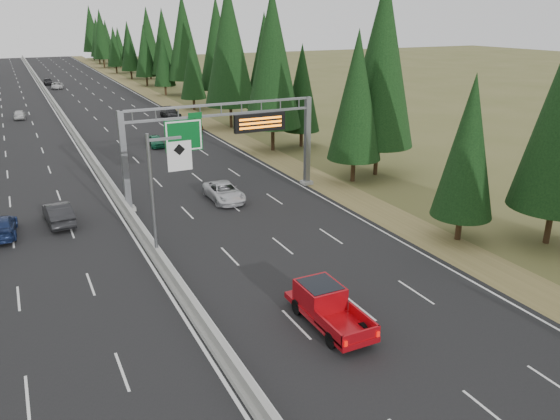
% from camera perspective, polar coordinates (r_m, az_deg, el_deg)
% --- Properties ---
extents(road, '(32.00, 260.00, 0.08)m').
position_cam_1_polar(road, '(87.70, -21.75, 8.90)').
color(road, black).
rests_on(road, ground).
extents(shoulder_right, '(3.60, 260.00, 0.06)m').
position_cam_1_polar(shoulder_right, '(90.85, -10.41, 10.30)').
color(shoulder_right, olive).
rests_on(shoulder_right, ground).
extents(median_barrier, '(0.70, 260.00, 0.85)m').
position_cam_1_polar(median_barrier, '(87.64, -21.78, 9.14)').
color(median_barrier, gray).
rests_on(median_barrier, road).
extents(sign_gantry, '(16.75, 0.98, 7.80)m').
position_cam_1_polar(sign_gantry, '(45.00, -5.24, 7.80)').
color(sign_gantry, slate).
rests_on(sign_gantry, road).
extents(hov_sign_pole, '(2.80, 0.50, 8.00)m').
position_cam_1_polar(hov_sign_pole, '(33.54, -12.29, 2.26)').
color(hov_sign_pole, slate).
rests_on(hov_sign_pole, road).
extents(tree_row_right, '(12.02, 240.37, 18.74)m').
position_cam_1_polar(tree_row_right, '(73.87, -3.25, 15.65)').
color(tree_row_right, black).
rests_on(tree_row_right, ground).
extents(silver_minivan, '(2.49, 5.21, 1.44)m').
position_cam_1_polar(silver_minivan, '(45.06, -5.87, 1.90)').
color(silver_minivan, silver).
rests_on(silver_minivan, road).
extents(red_pickup, '(2.03, 5.69, 1.86)m').
position_cam_1_polar(red_pickup, '(27.49, 4.66, -9.62)').
color(red_pickup, black).
rests_on(red_pickup, road).
extents(car_ahead_green, '(1.84, 3.91, 1.29)m').
position_cam_1_polar(car_ahead_green, '(65.14, -12.84, 7.06)').
color(car_ahead_green, '#155F3E').
rests_on(car_ahead_green, road).
extents(car_ahead_dkred, '(1.65, 4.22, 1.37)m').
position_cam_1_polar(car_ahead_dkred, '(73.85, -9.15, 8.80)').
color(car_ahead_dkred, '#520E0B').
rests_on(car_ahead_dkred, road).
extents(car_ahead_dkgrey, '(2.26, 5.18, 1.48)m').
position_cam_1_polar(car_ahead_dkgrey, '(82.81, -11.37, 9.89)').
color(car_ahead_dkgrey, black).
rests_on(car_ahead_dkgrey, road).
extents(car_ahead_white, '(2.60, 4.84, 1.29)m').
position_cam_1_polar(car_ahead_white, '(123.36, -22.27, 11.96)').
color(car_ahead_white, '#BDBDBD').
rests_on(car_ahead_white, road).
extents(car_ahead_far, '(1.76, 4.26, 1.44)m').
position_cam_1_polar(car_ahead_far, '(130.70, -23.08, 12.26)').
color(car_ahead_far, black).
rests_on(car_ahead_far, road).
extents(car_onc_near, '(1.98, 4.89, 1.58)m').
position_cam_1_polar(car_onc_near, '(42.94, -22.16, -0.32)').
color(car_onc_near, black).
rests_on(car_onc_near, road).
extents(car_onc_blue, '(2.19, 4.86, 1.38)m').
position_cam_1_polar(car_onc_blue, '(42.23, -27.12, -1.54)').
color(car_onc_blue, navy).
rests_on(car_onc_blue, road).
extents(car_onc_white, '(1.83, 3.99, 1.33)m').
position_cam_1_polar(car_onc_white, '(89.27, -25.58, 9.01)').
color(car_onc_white, silver).
rests_on(car_onc_white, road).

